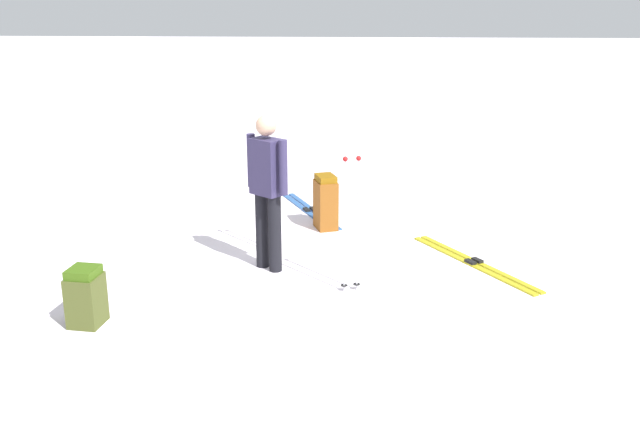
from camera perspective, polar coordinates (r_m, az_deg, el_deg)
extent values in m
plane|color=white|center=(7.89, 0.00, -4.86)|extent=(80.00, 80.00, 0.00)
cylinder|color=black|center=(7.93, -4.59, -1.53)|extent=(0.14, 0.14, 0.85)
cylinder|color=black|center=(7.80, -3.57, -1.84)|extent=(0.14, 0.14, 0.85)
cube|color=#2F294B|center=(7.66, -4.19, 3.46)|extent=(0.40, 0.38, 0.60)
cylinder|color=#2F294B|center=(7.83, -5.43, 3.94)|extent=(0.09, 0.09, 0.58)
cylinder|color=#2F294B|center=(7.49, -2.92, 3.40)|extent=(0.09, 0.09, 0.58)
sphere|color=tan|center=(7.57, -4.27, 6.70)|extent=(0.22, 0.22, 0.22)
cube|color=#2D5C9E|center=(10.01, -0.53, 0.00)|extent=(0.84, 1.67, 0.02)
cube|color=black|center=(10.00, -0.53, 0.14)|extent=(0.12, 0.15, 0.03)
cube|color=#2D5C9E|center=(9.98, -1.06, -0.06)|extent=(0.84, 1.67, 0.02)
cube|color=black|center=(9.97, -1.06, 0.07)|extent=(0.12, 0.15, 0.03)
cube|color=#AEA219|center=(8.26, 11.76, -4.14)|extent=(1.13, 1.72, 0.02)
cube|color=black|center=(8.25, 11.77, -3.97)|extent=(0.13, 0.15, 0.03)
cube|color=#AEA219|center=(8.33, 12.28, -4.00)|extent=(1.13, 1.72, 0.02)
cube|color=black|center=(8.32, 12.29, -3.84)|extent=(0.13, 0.15, 0.03)
cube|color=#485021|center=(6.96, -17.94, -6.75)|extent=(0.31, 0.33, 0.47)
cube|color=#3B5D13|center=(6.86, -18.15, -4.64)|extent=(0.28, 0.30, 0.08)
cube|color=brown|center=(9.21, 0.45, 0.44)|extent=(0.34, 0.40, 0.62)
cube|color=brown|center=(9.12, 0.45, 2.56)|extent=(0.31, 0.36, 0.08)
cylinder|color=#AFAFBD|center=(8.36, -3.64, 0.61)|extent=(0.02, 0.02, 1.17)
sphere|color=#A51919|center=(8.21, -3.72, 4.73)|extent=(0.05, 0.05, 0.05)
cylinder|color=black|center=(8.52, -3.58, -2.77)|extent=(0.07, 0.07, 0.01)
cylinder|color=#AFAFBD|center=(8.35, -4.26, 0.57)|extent=(0.02, 0.02, 1.17)
sphere|color=#A51919|center=(8.19, -4.36, 4.70)|extent=(0.05, 0.05, 0.05)
cylinder|color=black|center=(8.51, -4.19, -2.82)|extent=(0.07, 0.07, 0.01)
cylinder|color=#BBBBC1|center=(7.22, 2.97, -1.32)|extent=(0.02, 0.02, 1.35)
sphere|color=#A51919|center=(7.03, 3.06, 4.13)|extent=(0.05, 0.05, 0.05)
cylinder|color=black|center=(7.43, 2.90, -5.81)|extent=(0.07, 0.07, 0.01)
cylinder|color=#BBBBC1|center=(7.18, 1.95, -1.40)|extent=(0.02, 0.02, 1.35)
sphere|color=#A51919|center=(6.99, 2.00, 4.08)|extent=(0.05, 0.05, 0.05)
cylinder|color=black|center=(7.40, 1.90, -5.91)|extent=(0.07, 0.07, 0.01)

